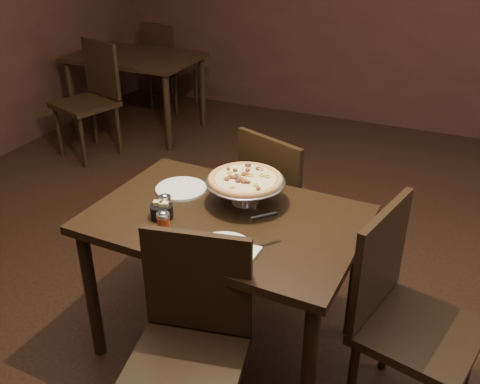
% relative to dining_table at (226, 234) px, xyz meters
% --- Properties ---
extents(room, '(6.04, 7.04, 2.84)m').
position_rel_dining_table_xyz_m(room, '(0.15, 0.08, 0.74)').
color(room, black).
rests_on(room, ground).
extents(dining_table, '(1.26, 0.87, 0.77)m').
position_rel_dining_table_xyz_m(dining_table, '(0.00, 0.00, 0.00)').
color(dining_table, black).
rests_on(dining_table, ground).
extents(background_table, '(1.22, 0.81, 0.76)m').
position_rel_dining_table_xyz_m(background_table, '(-2.12, 2.41, -0.01)').
color(background_table, black).
rests_on(background_table, ground).
extents(pizza_stand, '(0.38, 0.38, 0.16)m').
position_rel_dining_table_xyz_m(pizza_stand, '(0.04, 0.14, 0.23)').
color(pizza_stand, silver).
rests_on(pizza_stand, dining_table).
extents(parmesan_shaker, '(0.06, 0.06, 0.10)m').
position_rel_dining_table_xyz_m(parmesan_shaker, '(-0.26, -0.09, 0.15)').
color(parmesan_shaker, beige).
rests_on(parmesan_shaker, dining_table).
extents(pepper_flake_shaker, '(0.06, 0.06, 0.10)m').
position_rel_dining_table_xyz_m(pepper_flake_shaker, '(-0.19, -0.23, 0.15)').
color(pepper_flake_shaker, maroon).
rests_on(pepper_flake_shaker, dining_table).
extents(packet_caddy, '(0.10, 0.10, 0.08)m').
position_rel_dining_table_xyz_m(packet_caddy, '(-0.26, -0.13, 0.14)').
color(packet_caddy, black).
rests_on(packet_caddy, dining_table).
extents(napkin_stack, '(0.13, 0.13, 0.01)m').
position_rel_dining_table_xyz_m(napkin_stack, '(0.19, -0.25, 0.11)').
color(napkin_stack, white).
rests_on(napkin_stack, dining_table).
extents(plate_left, '(0.25, 0.25, 0.01)m').
position_rel_dining_table_xyz_m(plate_left, '(-0.31, 0.14, 0.11)').
color(plate_left, silver).
rests_on(plate_left, dining_table).
extents(plate_near, '(0.25, 0.25, 0.01)m').
position_rel_dining_table_xyz_m(plate_near, '(0.11, -0.25, 0.11)').
color(plate_near, silver).
rests_on(plate_near, dining_table).
extents(serving_spatula, '(0.15, 0.15, 0.02)m').
position_rel_dining_table_xyz_m(serving_spatula, '(0.24, -0.13, 0.22)').
color(serving_spatula, silver).
rests_on(serving_spatula, pizza_stand).
extents(chair_far, '(0.57, 0.57, 0.95)m').
position_rel_dining_table_xyz_m(chair_far, '(0.05, 0.66, -0.15)').
color(chair_far, black).
rests_on(chair_far, ground).
extents(chair_near, '(0.52, 0.52, 0.94)m').
position_rel_dining_table_xyz_m(chair_near, '(0.10, -0.54, -0.15)').
color(chair_near, black).
rests_on(chair_near, ground).
extents(chair_side, '(0.55, 0.55, 0.98)m').
position_rel_dining_table_xyz_m(chair_side, '(0.84, -0.05, -0.13)').
color(chair_side, black).
rests_on(chair_side, ground).
extents(bg_chair_far, '(0.51, 0.51, 0.96)m').
position_rel_dining_table_xyz_m(bg_chair_far, '(-2.17, 3.08, -0.14)').
color(bg_chair_far, black).
rests_on(bg_chair_far, ground).
extents(bg_chair_near, '(0.59, 0.59, 1.00)m').
position_rel_dining_table_xyz_m(bg_chair_near, '(-2.16, 1.76, -0.12)').
color(bg_chair_near, black).
rests_on(bg_chair_near, ground).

